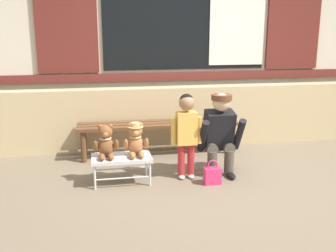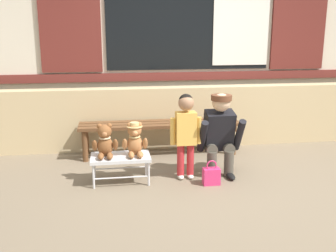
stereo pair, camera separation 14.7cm
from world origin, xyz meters
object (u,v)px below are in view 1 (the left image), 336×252
at_px(teddy_bear_plain, 106,142).
at_px(handbag_on_ground, 212,175).
at_px(wooden_bench_long, 158,127).
at_px(teddy_bear_with_hat, 136,140).
at_px(adult_crouching, 220,134).
at_px(small_display_bench, 121,159).
at_px(child_standing, 186,127).

xyz_separation_m(teddy_bear_plain, handbag_on_ground, (1.12, -0.22, -0.37)).
height_order(wooden_bench_long, handbag_on_ground, wooden_bench_long).
relative_size(teddy_bear_plain, teddy_bear_with_hat, 1.00).
bearing_deg(teddy_bear_plain, adult_crouching, 3.04).
bearing_deg(handbag_on_ground, small_display_bench, 167.32).
relative_size(wooden_bench_long, teddy_bear_plain, 5.78).
bearing_deg(child_standing, teddy_bear_plain, -179.90).
height_order(small_display_bench, teddy_bear_plain, teddy_bear_plain).
distance_m(small_display_bench, teddy_bear_with_hat, 0.26).
xyz_separation_m(wooden_bench_long, adult_crouching, (0.58, -0.83, 0.11)).
relative_size(teddy_bear_plain, child_standing, 0.38).
bearing_deg(teddy_bear_with_hat, wooden_bench_long, 66.60).
bearing_deg(adult_crouching, small_display_bench, -176.46).
xyz_separation_m(teddy_bear_with_hat, child_standing, (0.56, 0.00, 0.12)).
bearing_deg(small_display_bench, teddy_bear_with_hat, 0.77).
bearing_deg(small_display_bench, teddy_bear_plain, 179.49).
height_order(teddy_bear_with_hat, handbag_on_ground, teddy_bear_with_hat).
bearing_deg(adult_crouching, child_standing, -170.70).
xyz_separation_m(small_display_bench, adult_crouching, (1.13, 0.07, 0.21)).
xyz_separation_m(child_standing, handbag_on_ground, (0.24, -0.22, -0.50)).
height_order(wooden_bench_long, teddy_bear_with_hat, teddy_bear_with_hat).
distance_m(wooden_bench_long, child_standing, 0.93).
relative_size(teddy_bear_plain, handbag_on_ground, 1.34).
xyz_separation_m(teddy_bear_plain, adult_crouching, (1.29, 0.07, 0.02)).
height_order(wooden_bench_long, adult_crouching, adult_crouching).
height_order(teddy_bear_with_hat, child_standing, child_standing).
xyz_separation_m(small_display_bench, teddy_bear_plain, (-0.16, 0.00, 0.20)).
bearing_deg(teddy_bear_plain, small_display_bench, -0.51).
relative_size(small_display_bench, handbag_on_ground, 2.35).
bearing_deg(teddy_bear_plain, teddy_bear_with_hat, 0.13).
relative_size(small_display_bench, adult_crouching, 0.67).
distance_m(small_display_bench, teddy_bear_plain, 0.25).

